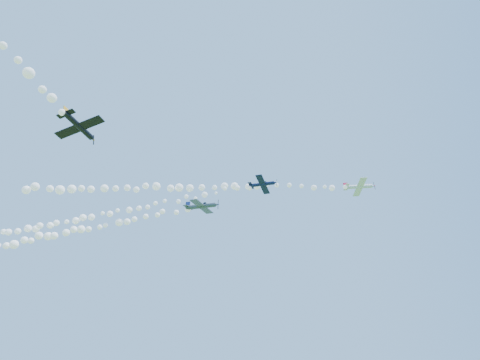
% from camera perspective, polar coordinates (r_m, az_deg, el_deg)
% --- Properties ---
extents(plane_white, '(7.14, 7.56, 1.91)m').
position_cam_1_polar(plane_white, '(93.29, 16.64, -0.90)').
color(plane_white, white).
extents(smoke_trail_white, '(71.46, 18.74, 3.00)m').
position_cam_1_polar(smoke_trail_white, '(90.00, -7.72, -1.09)').
color(smoke_trail_white, white).
extents(plane_navy, '(6.16, 6.54, 2.29)m').
position_cam_1_polar(plane_navy, '(82.20, 3.25, -0.60)').
color(plane_navy, '#0D1439').
extents(smoke_trail_navy, '(85.15, 10.27, 2.49)m').
position_cam_1_polar(smoke_trail_navy, '(101.40, -21.86, -5.13)').
color(smoke_trail_navy, white).
extents(plane_grey, '(7.60, 7.97, 2.92)m').
position_cam_1_polar(plane_grey, '(81.59, -5.46, -3.72)').
color(plane_grey, '#384451').
extents(smoke_trail_grey, '(70.13, 10.44, 3.37)m').
position_cam_1_polar(smoke_trail_grey, '(101.72, -25.29, -7.19)').
color(smoke_trail_grey, white).
extents(plane_black, '(7.07, 6.81, 1.93)m').
position_cam_1_polar(plane_black, '(60.02, -21.87, 7.06)').
color(plane_black, black).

